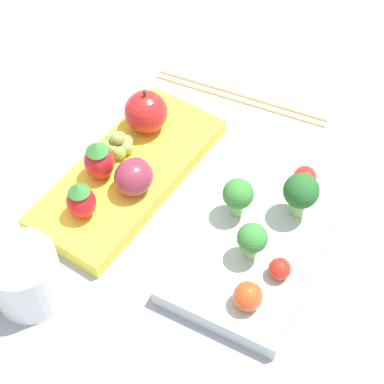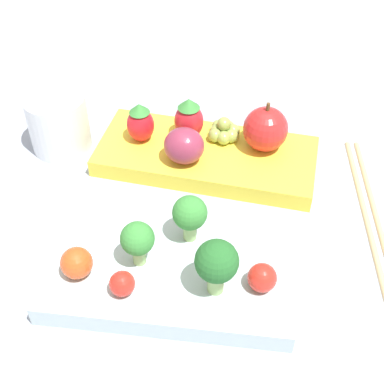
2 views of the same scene
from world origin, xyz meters
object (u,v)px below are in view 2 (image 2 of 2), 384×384
at_px(bento_box_fruit, 206,156).
at_px(broccoli_floret_2, 138,240).
at_px(bento_box_savoury, 174,271).
at_px(plum, 184,146).
at_px(strawberry_1, 140,123).
at_px(drinking_cup, 59,123).
at_px(broccoli_floret_0, 190,214).
at_px(cherry_tomato_1, 262,278).
at_px(cherry_tomato_2, 122,284).
at_px(chopsticks_pair, 370,210).
at_px(cherry_tomato_0, 77,263).
at_px(broccoli_floret_1, 217,263).
at_px(apple, 265,129).
at_px(grape_cluster, 224,131).
at_px(strawberry_0, 189,119).

bearing_deg(bento_box_fruit, broccoli_floret_2, 83.08).
bearing_deg(bento_box_savoury, plum, -78.55).
xyz_separation_m(strawberry_1, drinking_cup, (0.09, 0.01, -0.01)).
xyz_separation_m(bento_box_fruit, broccoli_floret_0, (-0.01, 0.12, 0.04)).
xyz_separation_m(cherry_tomato_1, cherry_tomato_2, (0.11, 0.03, -0.00)).
relative_size(cherry_tomato_2, chopsticks_pair, 0.10).
relative_size(bento_box_savoury, cherry_tomato_0, 8.30).
distance_m(cherry_tomato_2, drinking_cup, 0.23).
distance_m(cherry_tomato_1, chopsticks_pair, 0.16).
height_order(bento_box_savoury, cherry_tomato_2, cherry_tomato_2).
distance_m(bento_box_savoury, broccoli_floret_1, 0.06).
height_order(cherry_tomato_0, apple, apple).
relative_size(apple, plum, 1.33).
bearing_deg(cherry_tomato_1, broccoli_floret_1, 18.29).
bearing_deg(plum, cherry_tomato_2, 88.45).
bearing_deg(broccoli_floret_0, chopsticks_pair, -149.32).
distance_m(apple, strawberry_1, 0.13).
height_order(bento_box_fruit, cherry_tomato_1, cherry_tomato_1).
height_order(bento_box_fruit, plum, plum).
distance_m(broccoli_floret_1, cherry_tomato_0, 0.11).
distance_m(broccoli_floret_2, apple, 0.19).
relative_size(broccoli_floret_2, apple, 0.79).
relative_size(cherry_tomato_0, chopsticks_pair, 0.13).
xyz_separation_m(bento_box_savoury, drinking_cup, (0.17, -0.14, 0.02)).
bearing_deg(cherry_tomato_1, bento_box_savoury, -4.33).
distance_m(cherry_tomato_0, grape_cluster, 0.22).
bearing_deg(strawberry_0, apple, -178.67).
relative_size(strawberry_1, chopsticks_pair, 0.21).
xyz_separation_m(bento_box_savoury, cherry_tomato_1, (-0.07, 0.01, 0.02)).
xyz_separation_m(bento_box_fruit, chopsticks_pair, (-0.17, 0.03, -0.01)).
bearing_deg(cherry_tomato_2, drinking_cup, -52.90).
xyz_separation_m(bento_box_savoury, apple, (-0.05, -0.17, 0.03)).
height_order(broccoli_floret_0, grape_cluster, broccoli_floret_0).
relative_size(broccoli_floret_2, strawberry_1, 0.97).
xyz_separation_m(bento_box_fruit, broccoli_floret_2, (0.02, 0.16, 0.04)).
height_order(broccoli_floret_2, apple, apple).
xyz_separation_m(broccoli_floret_0, broccoli_floret_2, (0.03, 0.04, -0.00)).
xyz_separation_m(cherry_tomato_2, chopsticks_pair, (-0.19, -0.16, -0.03)).
bearing_deg(grape_cluster, bento_box_savoury, 88.68).
distance_m(bento_box_savoury, chopsticks_pair, 0.20).
xyz_separation_m(strawberry_0, grape_cluster, (-0.04, -0.01, -0.01)).
distance_m(broccoli_floret_1, broccoli_floret_2, 0.07).
xyz_separation_m(bento_box_fruit, broccoli_floret_1, (-0.05, 0.17, 0.04)).
height_order(cherry_tomato_2, apple, apple).
xyz_separation_m(broccoli_floret_0, cherry_tomato_2, (0.04, 0.07, -0.02)).
bearing_deg(broccoli_floret_0, cherry_tomato_0, 37.73).
relative_size(cherry_tomato_1, strawberry_1, 0.53).
height_order(bento_box_savoury, cherry_tomato_1, cherry_tomato_1).
distance_m(bento_box_fruit, cherry_tomato_2, 0.19).
bearing_deg(broccoli_floret_0, cherry_tomato_2, 61.87).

